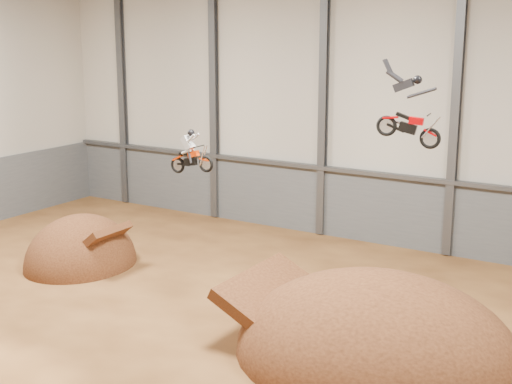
% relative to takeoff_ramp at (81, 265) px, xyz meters
% --- Properties ---
extents(floor, '(40.00, 40.00, 0.00)m').
position_rel_takeoff_ramp_xyz_m(floor, '(10.38, -4.65, 0.00)').
color(floor, '#502E15').
rests_on(floor, ground).
extents(back_wall, '(40.00, 0.10, 14.00)m').
position_rel_takeoff_ramp_xyz_m(back_wall, '(10.38, 10.35, 7.00)').
color(back_wall, beige).
rests_on(back_wall, ground).
extents(lower_band_back, '(39.80, 0.18, 3.50)m').
position_rel_takeoff_ramp_xyz_m(lower_band_back, '(10.38, 10.25, 1.75)').
color(lower_band_back, '#53565A').
rests_on(lower_band_back, ground).
extents(steel_rail, '(39.80, 0.35, 0.20)m').
position_rel_takeoff_ramp_xyz_m(steel_rail, '(10.38, 10.10, 3.55)').
color(steel_rail, '#47494F').
rests_on(steel_rail, lower_band_back).
extents(steel_column_0, '(0.40, 0.36, 13.90)m').
position_rel_takeoff_ramp_xyz_m(steel_column_0, '(-6.29, 10.15, 7.00)').
color(steel_column_0, '#47494F').
rests_on(steel_column_0, ground).
extents(steel_column_1, '(0.40, 0.36, 13.90)m').
position_rel_takeoff_ramp_xyz_m(steel_column_1, '(0.38, 10.15, 7.00)').
color(steel_column_1, '#47494F').
rests_on(steel_column_1, ground).
extents(steel_column_2, '(0.40, 0.36, 13.90)m').
position_rel_takeoff_ramp_xyz_m(steel_column_2, '(7.04, 10.15, 7.00)').
color(steel_column_2, '#47494F').
rests_on(steel_column_2, ground).
extents(steel_column_3, '(0.40, 0.36, 13.90)m').
position_rel_takeoff_ramp_xyz_m(steel_column_3, '(13.71, 10.15, 7.00)').
color(steel_column_3, '#47494F').
rests_on(steel_column_3, ground).
extents(takeoff_ramp, '(4.66, 5.38, 4.66)m').
position_rel_takeoff_ramp_xyz_m(takeoff_ramp, '(0.00, 0.00, 0.00)').
color(takeoff_ramp, '#381B0E').
rests_on(takeoff_ramp, ground).
extents(landing_ramp, '(9.48, 8.39, 5.47)m').
position_rel_takeoff_ramp_xyz_m(landing_ramp, '(14.96, -1.68, 0.00)').
color(landing_ramp, '#381B0E').
rests_on(landing_ramp, ground).
extents(fmx_rider_a, '(2.12, 0.75, 1.96)m').
position_rel_takeoff_ramp_xyz_m(fmx_rider_a, '(7.55, -1.52, 6.21)').
color(fmx_rider_a, '#EF3703').
extents(fmx_rider_b, '(3.23, 1.28, 2.86)m').
position_rel_takeoff_ramp_xyz_m(fmx_rider_b, '(15.39, -1.03, 8.22)').
color(fmx_rider_b, '#C30004').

